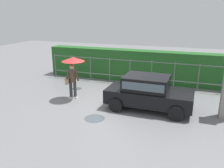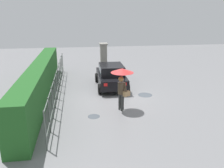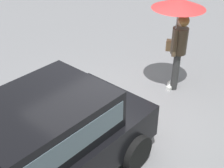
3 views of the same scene
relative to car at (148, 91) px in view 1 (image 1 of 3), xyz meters
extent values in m
plane|color=slate|center=(-1.67, 0.00, -0.80)|extent=(40.00, 40.00, 0.00)
cube|color=black|center=(0.06, 0.00, -0.22)|extent=(3.72, 1.70, 0.60)
cube|color=black|center=(-0.09, 0.00, 0.38)|extent=(1.92, 1.47, 0.60)
cube|color=#4C5B66|center=(-0.09, 0.00, 0.40)|extent=(1.77, 1.49, 0.33)
cylinder|color=black|center=(1.32, 0.82, -0.50)|extent=(0.60, 0.19, 0.60)
cylinder|color=black|center=(1.30, -0.86, -0.50)|extent=(0.60, 0.19, 0.60)
cylinder|color=black|center=(-1.18, 0.86, -0.50)|extent=(0.60, 0.19, 0.60)
cylinder|color=black|center=(-1.20, -0.82, -0.50)|extent=(0.60, 0.19, 0.60)
cube|color=red|center=(-1.79, 0.58, -0.07)|extent=(0.06, 0.20, 0.16)
cube|color=red|center=(-1.81, -0.52, -0.07)|extent=(0.06, 0.20, 0.16)
cylinder|color=#333333|center=(-3.64, 0.10, -0.37)|extent=(0.15, 0.15, 0.86)
cylinder|color=#333333|center=(-3.82, 0.01, -0.37)|extent=(0.15, 0.15, 0.86)
cube|color=white|center=(-3.61, 0.04, -0.76)|extent=(0.26, 0.10, 0.08)
cube|color=white|center=(-3.79, -0.04, -0.76)|extent=(0.26, 0.10, 0.08)
cylinder|color=#473828|center=(-3.73, 0.06, 0.35)|extent=(0.34, 0.34, 0.58)
sphere|color=#DBAD89|center=(-3.73, 0.06, 0.78)|extent=(0.22, 0.22, 0.22)
sphere|color=olive|center=(-3.74, 0.08, 0.80)|extent=(0.25, 0.25, 0.25)
cylinder|color=#473828|center=(-3.50, 0.08, 0.37)|extent=(0.24, 0.18, 0.56)
cylinder|color=#473828|center=(-3.89, -0.11, 0.37)|extent=(0.24, 0.18, 0.56)
cylinder|color=#B2B2B7|center=(-3.61, 0.00, 0.69)|extent=(0.02, 0.02, 0.77)
cone|color=red|center=(-3.61, 0.00, 1.18)|extent=(1.09, 1.09, 0.20)
cube|color=tan|center=(-3.91, -0.16, 0.11)|extent=(0.29, 0.38, 0.24)
cylinder|color=#59605B|center=(-6.77, 3.27, -0.05)|extent=(0.05, 0.05, 1.50)
cylinder|color=#59605B|center=(-5.51, 3.27, -0.05)|extent=(0.05, 0.05, 1.50)
cylinder|color=#59605B|center=(-4.24, 3.27, -0.05)|extent=(0.05, 0.05, 1.50)
cylinder|color=#59605B|center=(-2.98, 3.27, -0.05)|extent=(0.05, 0.05, 1.50)
cylinder|color=#59605B|center=(-1.71, 3.27, -0.05)|extent=(0.05, 0.05, 1.50)
cylinder|color=#59605B|center=(-0.45, 3.27, -0.05)|extent=(0.05, 0.05, 1.50)
cylinder|color=#59605B|center=(0.82, 3.27, -0.05)|extent=(0.05, 0.05, 1.50)
cylinder|color=#59605B|center=(2.08, 3.27, -0.05)|extent=(0.05, 0.05, 1.50)
cylinder|color=#59605B|center=(3.35, 3.27, -0.05)|extent=(0.05, 0.05, 1.50)
cube|color=#59605B|center=(-1.08, 3.27, 0.62)|extent=(11.39, 0.03, 0.04)
cube|color=#59605B|center=(-1.08, 3.27, -0.35)|extent=(11.39, 0.03, 0.04)
cube|color=#235B23|center=(-1.08, 4.18, 0.15)|extent=(12.39, 0.90, 1.90)
cylinder|color=#4C545B|center=(-1.80, -1.74, -0.80)|extent=(0.83, 0.83, 0.00)
cylinder|color=#4C545B|center=(-4.28, 1.44, -0.80)|extent=(0.56, 0.56, 0.00)
camera|label=1|loc=(1.72, -9.56, 3.28)|focal=37.35mm
camera|label=2|loc=(-14.08, 2.08, 3.81)|focal=37.14mm
camera|label=3|loc=(1.77, 2.87, 2.97)|focal=48.69mm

